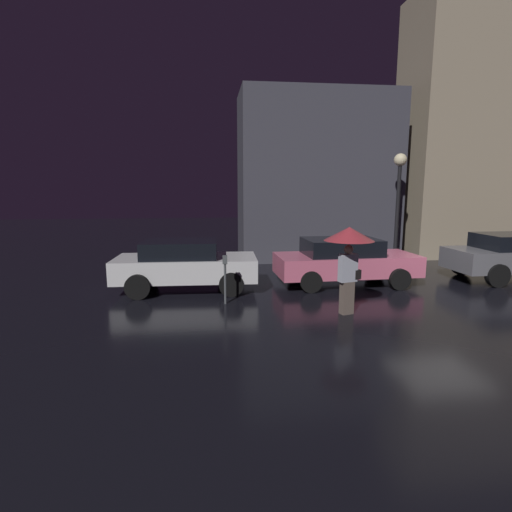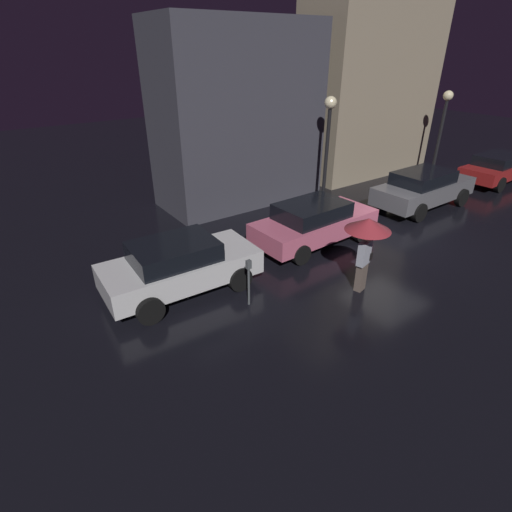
{
  "view_description": "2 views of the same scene",
  "coord_description": "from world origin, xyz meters",
  "px_view_note": "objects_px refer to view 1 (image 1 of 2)",
  "views": [
    {
      "loc": [
        -6.63,
        -10.32,
        2.98
      ],
      "look_at": [
        -5.44,
        -0.28,
        1.24
      ],
      "focal_mm": 28.0,
      "sensor_mm": 36.0,
      "label": 1
    },
    {
      "loc": [
        -10.99,
        -7.3,
        5.88
      ],
      "look_at": [
        -5.8,
        0.01,
        1.13
      ],
      "focal_mm": 28.0,
      "sensor_mm": 36.0,
      "label": 2
    }
  ],
  "objects_px": {
    "parked_car_pink": "(345,260)",
    "parking_meter": "(225,274)",
    "pedestrian_with_umbrella": "(349,243)",
    "parked_car_white": "(185,264)",
    "street_lamp_near": "(399,185)"
  },
  "relations": [
    {
      "from": "parking_meter",
      "to": "street_lamp_near",
      "type": "bearing_deg",
      "value": 32.66
    },
    {
      "from": "parked_car_white",
      "to": "parked_car_pink",
      "type": "relative_size",
      "value": 0.94
    },
    {
      "from": "parked_car_pink",
      "to": "street_lamp_near",
      "type": "relative_size",
      "value": 1.04
    },
    {
      "from": "parking_meter",
      "to": "street_lamp_near",
      "type": "distance_m",
      "value": 8.21
    },
    {
      "from": "parked_car_white",
      "to": "street_lamp_near",
      "type": "xyz_separation_m",
      "value": [
        7.75,
        2.67,
        2.31
      ]
    },
    {
      "from": "pedestrian_with_umbrella",
      "to": "parking_meter",
      "type": "relative_size",
      "value": 1.63
    },
    {
      "from": "parked_car_pink",
      "to": "pedestrian_with_umbrella",
      "type": "height_order",
      "value": "pedestrian_with_umbrella"
    },
    {
      "from": "parked_car_pink",
      "to": "street_lamp_near",
      "type": "xyz_separation_m",
      "value": [
        2.86,
        2.53,
        2.34
      ]
    },
    {
      "from": "parked_car_white",
      "to": "pedestrian_with_umbrella",
      "type": "bearing_deg",
      "value": -32.69
    },
    {
      "from": "parked_car_pink",
      "to": "parking_meter",
      "type": "bearing_deg",
      "value": -157.4
    },
    {
      "from": "pedestrian_with_umbrella",
      "to": "parking_meter",
      "type": "xyz_separation_m",
      "value": [
        -2.84,
        1.16,
        -0.91
      ]
    },
    {
      "from": "pedestrian_with_umbrella",
      "to": "parked_car_pink",
      "type": "bearing_deg",
      "value": 57.22
    },
    {
      "from": "pedestrian_with_umbrella",
      "to": "parking_meter",
      "type": "distance_m",
      "value": 3.2
    },
    {
      "from": "parking_meter",
      "to": "pedestrian_with_umbrella",
      "type": "bearing_deg",
      "value": -22.18
    },
    {
      "from": "pedestrian_with_umbrella",
      "to": "street_lamp_near",
      "type": "bearing_deg",
      "value": 40.16
    }
  ]
}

